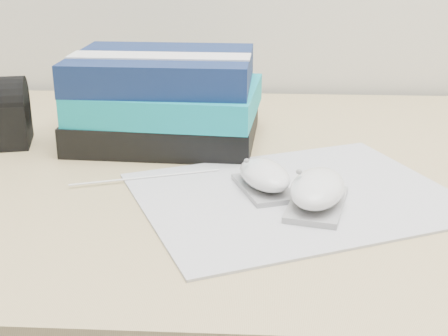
# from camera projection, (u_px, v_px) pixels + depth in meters

# --- Properties ---
(desk) EXTENTS (1.60, 0.80, 0.73)m
(desk) POSITION_uv_depth(u_px,v_px,m) (274.00, 285.00, 1.01)
(desk) COLOR tan
(desk) RESTS_ON ground
(mousepad) EXTENTS (0.45, 0.41, 0.00)m
(mousepad) POSITION_uv_depth(u_px,v_px,m) (296.00, 195.00, 0.76)
(mousepad) COLOR #9998A0
(mousepad) RESTS_ON desk
(mouse_rear) EXTENTS (0.08, 0.11, 0.04)m
(mouse_rear) POSITION_uv_depth(u_px,v_px,m) (264.00, 177.00, 0.76)
(mouse_rear) COLOR gray
(mouse_rear) RESTS_ON mousepad
(mouse_front) EXTENTS (0.08, 0.12, 0.05)m
(mouse_front) POSITION_uv_depth(u_px,v_px,m) (317.00, 191.00, 0.71)
(mouse_front) COLOR #949496
(mouse_front) RESTS_ON mousepad
(usb_cable) EXTENTS (0.18, 0.07, 0.00)m
(usb_cable) POSITION_uv_depth(u_px,v_px,m) (146.00, 177.00, 0.80)
(usb_cable) COLOR white
(usb_cable) RESTS_ON mousepad
(book_stack) EXTENTS (0.29, 0.23, 0.13)m
(book_stack) POSITION_uv_depth(u_px,v_px,m) (166.00, 98.00, 0.94)
(book_stack) COLOR black
(book_stack) RESTS_ON desk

